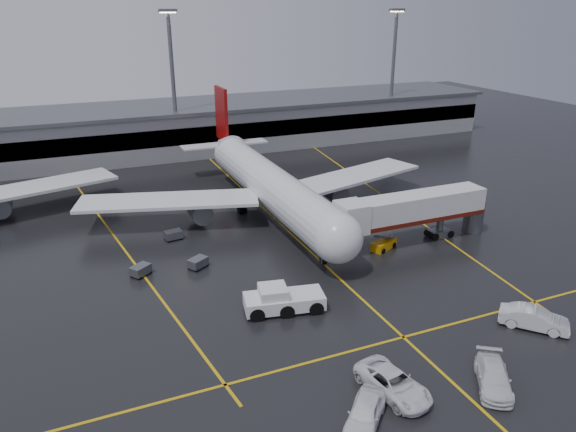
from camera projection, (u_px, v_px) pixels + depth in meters
name	position (u px, v px, depth m)	size (l,w,h in m)	color
ground	(297.00, 239.00, 63.63)	(220.00, 220.00, 0.00)	black
apron_line_centre	(297.00, 239.00, 63.63)	(0.25, 90.00, 0.02)	gold
apron_line_stop	(403.00, 337.00, 44.78)	(60.00, 0.25, 0.02)	gold
apron_line_left	(113.00, 235.00, 64.91)	(0.25, 70.00, 0.02)	gold
apron_line_right	(381.00, 194.00, 78.75)	(0.25, 70.00, 0.02)	gold
terminal	(196.00, 126.00, 103.11)	(122.00, 19.00, 8.60)	gray
light_mast_mid	(173.00, 77.00, 92.50)	(3.00, 1.20, 25.45)	#595B60
light_mast_right	(393.00, 66.00, 108.88)	(3.00, 1.20, 25.45)	#595B60
main_airliner	(267.00, 183.00, 70.40)	(48.80, 45.60, 14.10)	silver
jet_bridge	(413.00, 211.00, 61.38)	(19.90, 3.40, 6.05)	silver
pushback_tractor	(282.00, 300.00, 48.41)	(7.63, 4.33, 2.57)	silver
belt_loader	(384.00, 245.00, 60.97)	(3.59, 2.60, 2.10)	orange
service_van_a	(393.00, 383.00, 38.02)	(2.81, 6.10, 1.70)	white
service_van_b	(493.00, 377.00, 38.73)	(2.23, 5.49, 1.59)	silver
service_van_c	(534.00, 318.00, 45.76)	(1.97, 5.64, 1.86)	silver
service_van_d	(365.00, 413.00, 35.24)	(2.05, 5.09, 1.73)	white
baggage_cart_a	(198.00, 262.00, 56.46)	(2.39, 2.17, 1.12)	#595B60
baggage_cart_b	(141.00, 270.00, 54.87)	(2.38, 2.23, 1.12)	#595B60
baggage_cart_c	(173.00, 235.00, 63.34)	(2.17, 1.58, 1.12)	#595B60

